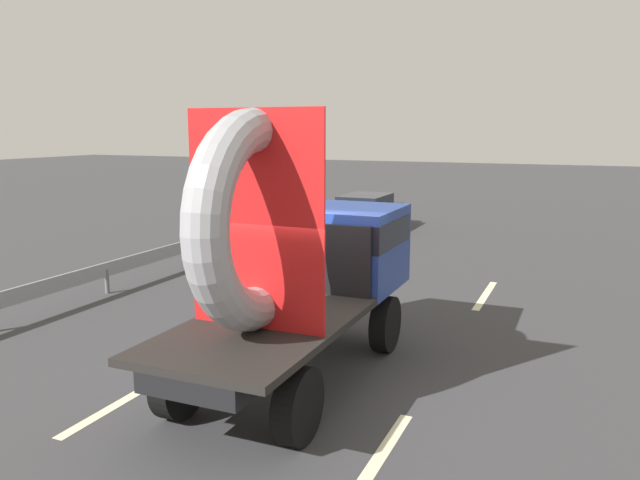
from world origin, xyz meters
TOP-DOWN VIEW (x-y plane):
  - ground_plane at (0.00, 0.00)m, footprint 120.00×120.00m
  - flatbed_truck at (0.08, 0.38)m, footprint 2.02×5.36m
  - distant_sedan at (-3.61, 13.70)m, footprint 1.69×3.94m
  - guardrail at (-5.97, 4.25)m, footprint 0.10×11.86m
  - lane_dash_left_near at (-1.76, -1.63)m, footprint 0.16×2.27m
  - lane_dash_left_far at (-1.76, 5.50)m, footprint 0.16×2.99m
  - lane_dash_right_near at (1.93, -1.66)m, footprint 0.16×2.37m
  - lane_dash_right_far at (1.93, 6.00)m, footprint 0.16×2.59m

SIDE VIEW (x-z plane):
  - ground_plane at x=0.00m, z-range 0.00..0.00m
  - lane_dash_left_near at x=-1.76m, z-range 0.00..0.01m
  - lane_dash_left_far at x=-1.76m, z-range 0.00..0.01m
  - lane_dash_right_near at x=1.93m, z-range 0.00..0.01m
  - lane_dash_right_far at x=1.93m, z-range 0.00..0.01m
  - guardrail at x=-5.97m, z-range 0.17..0.88m
  - distant_sedan at x=-3.61m, z-range 0.05..1.33m
  - flatbed_truck at x=0.08m, z-range -0.18..3.76m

